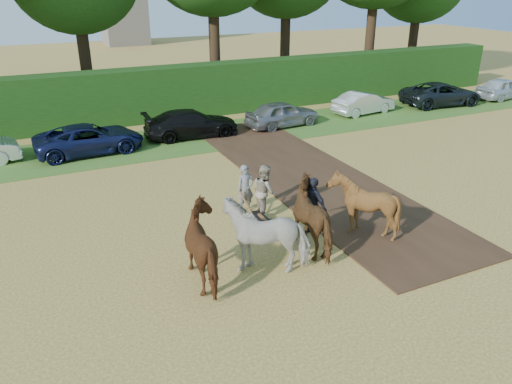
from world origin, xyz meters
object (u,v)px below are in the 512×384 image
plough_team (291,223)px  parked_cars (262,117)px  spectator_far (313,207)px  spectator_near (265,191)px

plough_team → parked_cars: plough_team is taller
spectator_far → plough_team: size_ratio=0.29×
plough_team → parked_cars: bearing=67.9°
spectator_far → plough_team: bearing=107.2°
spectator_near → plough_team: size_ratio=0.28×
spectator_near → parked_cars: 10.87m
spectator_far → plough_team: plough_team is taller
spectator_near → spectator_far: size_ratio=0.97×
spectator_far → parked_cars: 12.26m
spectator_far → parked_cars: size_ratio=0.05×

